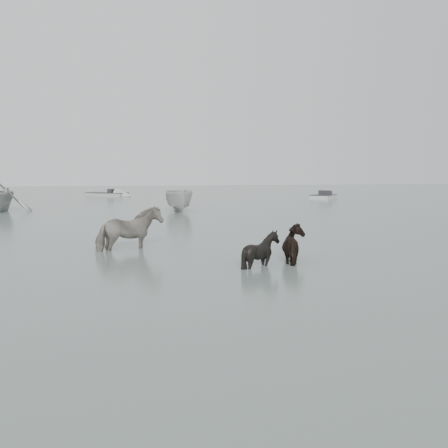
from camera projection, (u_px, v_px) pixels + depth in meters
The scene contains 7 objects.
ground at pixel (222, 259), 14.38m from camera, with size 140.00×140.00×0.00m, color #566760.
pony_pinto at pixel (128, 222), 15.94m from camera, with size 0.95×2.09×1.76m, color black.
pony_dark at pixel (298, 236), 14.02m from camera, with size 1.37×1.18×1.38m, color black.
pony_black at pixel (261, 242), 13.24m from camera, with size 1.02×1.15×1.27m, color black.
boat_small at pixel (179, 199), 30.94m from camera, with size 1.50×4.00×1.54m, color #B6B6B1.
skiff_port at pixel (324, 195), 44.33m from camera, with size 4.32×1.60×0.75m, color #A8ABA8, non-canonical shape.
skiff_mid at pixel (107, 193), 48.68m from camera, with size 5.61×1.60×0.75m, color gray, non-canonical shape.
Camera 1 is at (-2.62, -13.94, 2.54)m, focal length 40.00 mm.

